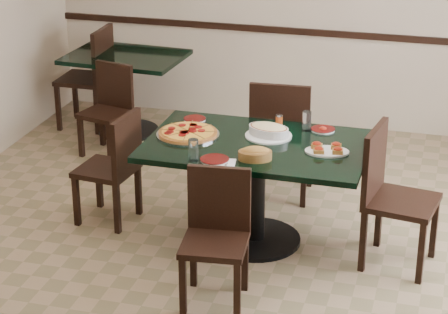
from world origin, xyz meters
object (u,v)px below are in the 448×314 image
(main_table, at_px, (256,168))
(pepperoni_pizza, at_px, (188,133))
(chair_far, at_px, (281,133))
(chair_right, at_px, (389,189))
(bread_basket, at_px, (255,154))
(lasagna_casserole, at_px, (269,130))
(chair_left, at_px, (115,163))
(bruschetta_platter, at_px, (327,149))
(back_chair_left, at_px, (93,72))
(back_table, at_px, (126,79))
(chair_near, at_px, (217,229))
(back_chair_near, at_px, (109,105))

(main_table, height_order, pepperoni_pizza, pepperoni_pizza)
(chair_far, distance_m, pepperoni_pizza, 0.91)
(chair_right, bearing_deg, bread_basket, 115.11)
(lasagna_casserole, bearing_deg, chair_left, -159.02)
(bruschetta_platter, bearing_deg, back_chair_left, 133.33)
(main_table, bearing_deg, chair_left, 178.74)
(back_table, height_order, lasagna_casserole, lasagna_casserole)
(back_chair_left, xyz_separation_m, bread_basket, (2.08, -2.14, 0.25))
(chair_near, height_order, bread_basket, bread_basket)
(pepperoni_pizza, bearing_deg, bruschetta_platter, -3.34)
(pepperoni_pizza, bearing_deg, chair_near, -61.20)
(back_table, distance_m, pepperoni_pizza, 2.14)
(chair_far, bearing_deg, main_table, 85.48)
(chair_left, height_order, bread_basket, chair_left)
(chair_far, xyz_separation_m, lasagna_casserole, (0.03, -0.60, 0.25))
(chair_right, xyz_separation_m, back_chair_near, (-2.55, 1.35, -0.10))
(chair_near, bearing_deg, bruschetta_platter, 46.52)
(back_chair_near, xyz_separation_m, pepperoni_pizza, (1.14, -1.29, 0.33))
(pepperoni_pizza, distance_m, bruschetta_platter, 0.99)
(chair_right, bearing_deg, chair_near, 135.84)
(chair_far, relative_size, pepperoni_pizza, 2.21)
(back_table, height_order, chair_far, chair_far)
(chair_far, xyz_separation_m, chair_near, (-0.08, -1.50, -0.08))
(chair_right, distance_m, back_chair_left, 3.50)
(chair_right, distance_m, bruschetta_platter, 0.49)
(main_table, xyz_separation_m, back_table, (-1.66, 1.79, -0.04))
(chair_left, height_order, back_chair_left, back_chair_left)
(bread_basket, bearing_deg, back_chair_left, 117.61)
(main_table, height_order, chair_right, chair_right)
(chair_right, height_order, lasagna_casserole, chair_right)
(chair_right, xyz_separation_m, bruschetta_platter, (-0.42, 0.00, 0.24))
(chair_far, distance_m, chair_right, 1.19)
(back_table, xyz_separation_m, pepperoni_pizza, (1.17, -1.78, 0.24))
(back_table, distance_m, chair_near, 3.02)
(lasagna_casserole, distance_m, bruschetta_platter, 0.47)
(back_chair_left, relative_size, lasagna_casserole, 2.88)
(chair_right, bearing_deg, back_chair_left, 66.34)
(back_table, height_order, back_chair_near, back_chair_near)
(back_chair_near, relative_size, bruschetta_platter, 2.45)
(chair_far, xyz_separation_m, bread_basket, (0.04, -1.02, 0.24))
(chair_near, height_order, chair_left, chair_left)
(chair_left, bearing_deg, back_chair_left, -145.78)
(chair_right, xyz_separation_m, back_chair_left, (-2.94, 1.90, 0.00))
(main_table, bearing_deg, back_chair_near, 141.90)
(chair_right, distance_m, chair_left, 1.97)
(chair_far, bearing_deg, pepperoni_pizza, 51.40)
(chair_far, bearing_deg, back_chair_left, -31.89)
(pepperoni_pizza, bearing_deg, back_chair_near, 131.47)
(chair_far, bearing_deg, bread_basket, 89.10)
(chair_near, relative_size, bruschetta_platter, 2.60)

